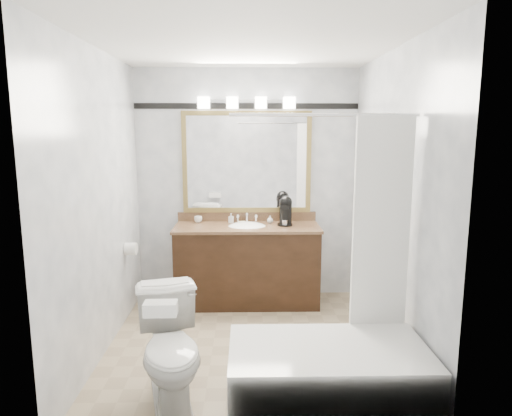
{
  "coord_description": "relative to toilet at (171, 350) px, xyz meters",
  "views": [
    {
      "loc": [
        -0.0,
        -3.69,
        1.85
      ],
      "look_at": [
        0.08,
        0.35,
        1.15
      ],
      "focal_mm": 32.0,
      "sensor_mm": 36.0,
      "label": 1
    }
  ],
  "objects": [
    {
      "name": "vanity",
      "position": [
        0.52,
        1.82,
        0.06
      ],
      "size": [
        1.53,
        0.58,
        0.97
      ],
      "color": "black",
      "rests_on": "ground"
    },
    {
      "name": "vanity_light_bar",
      "position": [
        0.52,
        2.03,
        1.75
      ],
      "size": [
        1.02,
        0.14,
        0.12
      ],
      "color": "silver",
      "rests_on": "room"
    },
    {
      "name": "soap_bottle_a",
      "position": [
        0.34,
        1.99,
        0.52
      ],
      "size": [
        0.06,
        0.06,
        0.1
      ],
      "primitive_type": "imported",
      "rotation": [
        0.0,
        0.0,
        -0.29
      ],
      "color": "white",
      "rests_on": "vanity"
    },
    {
      "name": "toilet",
      "position": [
        0.0,
        0.0,
        0.0
      ],
      "size": [
        0.61,
        0.84,
        0.77
      ],
      "primitive_type": "imported",
      "rotation": [
        0.0,
        0.0,
        0.26
      ],
      "color": "white",
      "rests_on": "ground"
    },
    {
      "name": "tp_roll",
      "position": [
        -0.62,
        1.47,
        0.32
      ],
      "size": [
        0.11,
        0.12,
        0.12
      ],
      "primitive_type": "cylinder",
      "rotation": [
        0.0,
        1.57,
        0.0
      ],
      "color": "white",
      "rests_on": "room"
    },
    {
      "name": "bathtub",
      "position": [
        1.07,
        -0.09,
        -0.1
      ],
      "size": [
        1.3,
        0.75,
        1.96
      ],
      "color": "white",
      "rests_on": "ground"
    },
    {
      "name": "tissue_box",
      "position": [
        0.0,
        -0.32,
        0.42
      ],
      "size": [
        0.2,
        0.11,
        0.08
      ],
      "primitive_type": "cube",
      "rotation": [
        0.0,
        0.0,
        0.02
      ],
      "color": "white",
      "rests_on": "toilet"
    },
    {
      "name": "soap_bar",
      "position": [
        0.46,
        1.94,
        0.48
      ],
      "size": [
        0.08,
        0.06,
        0.02
      ],
      "primitive_type": "cube",
      "rotation": [
        0.0,
        0.0,
        0.18
      ],
      "color": "beige",
      "rests_on": "vanity"
    },
    {
      "name": "room",
      "position": [
        0.52,
        0.8,
        0.87
      ],
      "size": [
        2.42,
        2.62,
        2.52
      ],
      "color": "tan",
      "rests_on": "ground"
    },
    {
      "name": "cup_left",
      "position": [
        -0.02,
        2.01,
        0.5
      ],
      "size": [
        0.11,
        0.11,
        0.07
      ],
      "primitive_type": "imported",
      "rotation": [
        0.0,
        0.0,
        -0.34
      ],
      "color": "white",
      "rests_on": "vanity"
    },
    {
      "name": "mirror",
      "position": [
        0.52,
        2.09,
        1.12
      ],
      "size": [
        1.4,
        0.04,
        1.1
      ],
      "color": "olive",
      "rests_on": "room"
    },
    {
      "name": "accent_stripe",
      "position": [
        0.52,
        2.1,
        1.72
      ],
      "size": [
        2.4,
        0.01,
        0.06
      ],
      "primitive_type": "cube",
      "color": "black",
      "rests_on": "room"
    },
    {
      "name": "coffee_maker",
      "position": [
        0.93,
        1.88,
        0.63
      ],
      "size": [
        0.16,
        0.2,
        0.31
      ],
      "rotation": [
        0.0,
        0.0,
        -0.19
      ],
      "color": "black",
      "rests_on": "vanity"
    },
    {
      "name": "soap_bottle_b",
      "position": [
        0.77,
        1.95,
        0.51
      ],
      "size": [
        0.08,
        0.08,
        0.08
      ],
      "primitive_type": "imported",
      "rotation": [
        0.0,
        0.0,
        0.3
      ],
      "color": "white",
      "rests_on": "vanity"
    }
  ]
}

